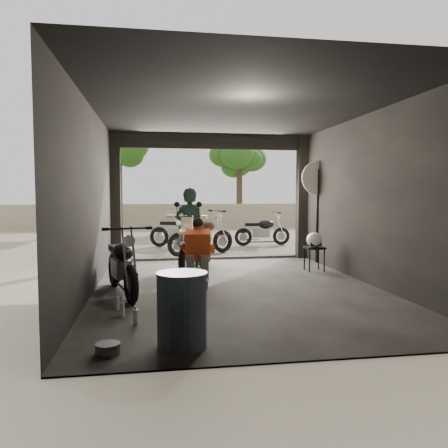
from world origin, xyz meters
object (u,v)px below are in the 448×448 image
object	(u,v)px
left_bike	(122,260)
mechanic	(198,254)
main_bike	(195,243)
outside_bike_a	(180,228)
rider	(190,229)
outside_bike_c	(263,229)
oil_drum	(182,311)
helmet	(314,240)
stool	(314,250)
sign_post	(318,194)
outside_bike_b	(201,233)

from	to	relation	value
left_bike	mechanic	distance (m)	1.41
main_bike	outside_bike_a	world-z (taller)	main_bike
left_bike	rider	world-z (taller)	rider
main_bike	outside_bike_c	distance (m)	5.22
rider	oil_drum	bearing A→B (deg)	105.55
mechanic	helmet	bearing A→B (deg)	30.50
stool	sign_post	xyz separation A→B (m)	(0.49, 1.09, 1.23)
stool	rider	bearing A→B (deg)	168.68
outside_bike_c	rider	distance (m)	5.15
main_bike	outside_bike_c	world-z (taller)	main_bike
outside_bike_b	outside_bike_a	bearing A→B (deg)	-9.28
helmet	outside_bike_c	bearing A→B (deg)	89.01
main_bike	outside_bike_b	size ratio (longest dim) A/B	1.04
rider	stool	distance (m)	2.77
stool	mechanic	bearing A→B (deg)	-157.36
outside_bike_c	oil_drum	bearing A→B (deg)	157.60
stool	helmet	distance (m)	0.24
outside_bike_c	outside_bike_b	bearing A→B (deg)	126.32
outside_bike_b	mechanic	size ratio (longest dim) A/B	1.51
left_bike	helmet	distance (m)	4.27
left_bike	stool	distance (m)	4.31
mechanic	oil_drum	bearing A→B (deg)	-90.11
outside_bike_c	helmet	world-z (taller)	outside_bike_c
outside_bike_c	rider	world-z (taller)	rider
main_bike	outside_bike_b	distance (m)	2.71
mechanic	outside_bike_b	bearing A→B (deg)	91.62
helmet	sign_post	distance (m)	1.59
outside_bike_b	stool	world-z (taller)	outside_bike_b
outside_bike_c	sign_post	bearing A→B (deg)	-176.73
helmet	stool	bearing A→B (deg)	65.20
main_bike	left_bike	bearing A→B (deg)	-105.64
outside_bike_c	stool	xyz separation A→B (m)	(-0.07, -4.88, -0.08)
outside_bike_c	stool	world-z (taller)	outside_bike_c
outside_bike_c	helmet	bearing A→B (deg)	175.90
rider	main_bike	bearing A→B (deg)	141.20
outside_bike_a	rider	xyz separation A→B (m)	(-0.03, -4.17, 0.31)
rider	helmet	xyz separation A→B (m)	(2.66, -0.59, -0.21)
mechanic	sign_post	distance (m)	4.00
outside_bike_a	helmet	xyz separation A→B (m)	(2.63, -4.76, 0.10)
left_bike	stool	xyz separation A→B (m)	(4.00, 1.59, -0.12)
outside_bike_c	sign_post	distance (m)	3.98
outside_bike_b	stool	size ratio (longest dim) A/B	3.35
rider	oil_drum	world-z (taller)	rider
oil_drum	sign_post	bearing A→B (deg)	56.00
rider	helmet	distance (m)	2.73
outside_bike_b	outside_bike_c	xyz separation A→B (m)	(2.22, 1.83, -0.07)
outside_bike_c	mechanic	xyz separation A→B (m)	(-2.73, -5.99, 0.05)
main_bike	rider	bearing A→B (deg)	139.94
mechanic	sign_post	world-z (taller)	sign_post
outside_bike_a	mechanic	world-z (taller)	outside_bike_a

